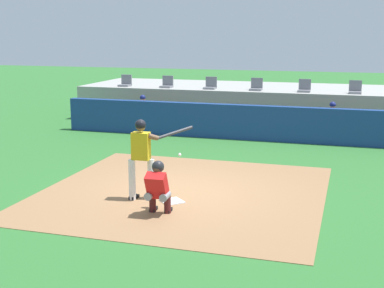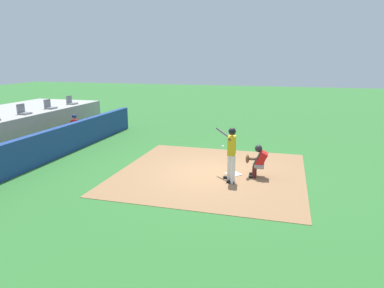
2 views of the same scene
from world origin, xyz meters
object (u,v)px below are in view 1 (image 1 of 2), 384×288
object	(u,v)px
batter_at_plate	(142,154)
catcher_crouched	(158,185)
stadium_seat_3	(256,87)
stadium_seat_5	(355,90)
home_plate	(172,201)
dugout_player_1	(332,120)
stadium_seat_4	(304,88)
stadium_seat_2	(211,86)
stadium_seat_0	(126,83)
stadium_seat_1	(167,84)
dugout_player_0	(142,112)

from	to	relation	value
batter_at_plate	catcher_crouched	size ratio (longest dim) A/B	1.14
stadium_seat_3	stadium_seat_5	xyz separation A→B (m)	(3.71, 0.00, 0.00)
home_plate	dugout_player_1	xyz separation A→B (m)	(3.00, 8.14, 0.65)
home_plate	stadium_seat_4	world-z (taller)	stadium_seat_4
stadium_seat_2	stadium_seat_4	size ratio (longest dim) A/B	1.00
batter_at_plate	stadium_seat_0	bearing A→B (deg)	115.70
stadium_seat_1	stadium_seat_2	world-z (taller)	same
batter_at_plate	stadium_seat_4	xyz separation A→B (m)	(2.53, 10.18, 0.50)
home_plate	batter_at_plate	size ratio (longest dim) A/B	0.24
dugout_player_1	stadium_seat_1	distance (m)	7.07
stadium_seat_3	dugout_player_0	bearing A→B (deg)	-153.17
stadium_seat_4	home_plate	bearing A→B (deg)	-100.34
dugout_player_0	stadium_seat_2	bearing A→B (deg)	43.22
stadium_seat_4	dugout_player_1	bearing A→B (deg)	-60.66
dugout_player_0	stadium_seat_3	distance (m)	4.59
dugout_player_1	stadium_seat_4	world-z (taller)	stadium_seat_4
dugout_player_0	stadium_seat_5	world-z (taller)	stadium_seat_5
dugout_player_0	stadium_seat_1	world-z (taller)	stadium_seat_1
dugout_player_1	stadium_seat_5	world-z (taller)	stadium_seat_5
dugout_player_1	stadium_seat_2	world-z (taller)	stadium_seat_2
stadium_seat_0	stadium_seat_4	bearing A→B (deg)	0.00
batter_at_plate	stadium_seat_2	xyz separation A→B (m)	(-1.18, 10.18, 0.50)
dugout_player_1	stadium_seat_3	xyz separation A→B (m)	(-3.00, 2.03, 0.86)
catcher_crouched	stadium_seat_0	bearing A→B (deg)	116.83
batter_at_plate	stadium_seat_5	size ratio (longest dim) A/B	3.76
stadium_seat_5	batter_at_plate	bearing A→B (deg)	-113.33
batter_at_plate	stadium_seat_3	bearing A→B (deg)	86.21
catcher_crouched	stadium_seat_5	bearing A→B (deg)	71.24
stadium_seat_0	stadium_seat_5	world-z (taller)	same
stadium_seat_3	stadium_seat_5	size ratio (longest dim) A/B	1.00
stadium_seat_0	stadium_seat_5	distance (m)	9.29
stadium_seat_4	batter_at_plate	bearing A→B (deg)	-103.97
batter_at_plate	dugout_player_1	xyz separation A→B (m)	(3.68, 8.14, -0.36)
stadium_seat_0	stadium_seat_3	world-z (taller)	same
catcher_crouched	stadium_seat_4	world-z (taller)	stadium_seat_4
batter_at_plate	stadium_seat_0	distance (m)	11.30
dugout_player_1	stadium_seat_0	size ratio (longest dim) A/B	2.71
dugout_player_0	stadium_seat_0	size ratio (longest dim) A/B	2.71
batter_at_plate	stadium_seat_5	distance (m)	11.09
stadium_seat_0	stadium_seat_5	xyz separation A→B (m)	(9.29, 0.00, 0.00)
dugout_player_0	home_plate	bearing A→B (deg)	-63.72
dugout_player_0	dugout_player_1	distance (m)	7.02
stadium_seat_2	stadium_seat_3	xyz separation A→B (m)	(1.86, 0.00, 0.00)
catcher_crouched	stadium_seat_1	bearing A→B (deg)	108.61
dugout_player_0	stadium_seat_4	world-z (taller)	stadium_seat_4
dugout_player_0	stadium_seat_0	distance (m)	2.70
stadium_seat_0	home_plate	bearing A→B (deg)	-61.31
stadium_seat_3	stadium_seat_1	bearing A→B (deg)	180.00
stadium_seat_2	stadium_seat_5	xyz separation A→B (m)	(5.57, 0.00, 0.00)
catcher_crouched	stadium_seat_3	xyz separation A→B (m)	(0.02, 10.98, 0.93)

